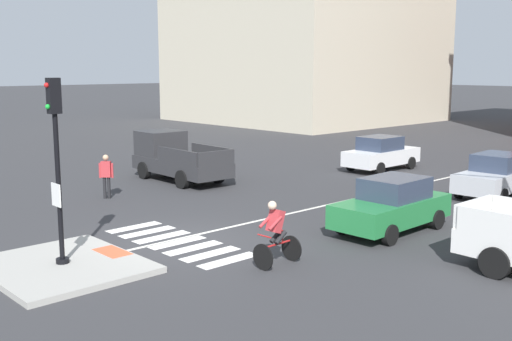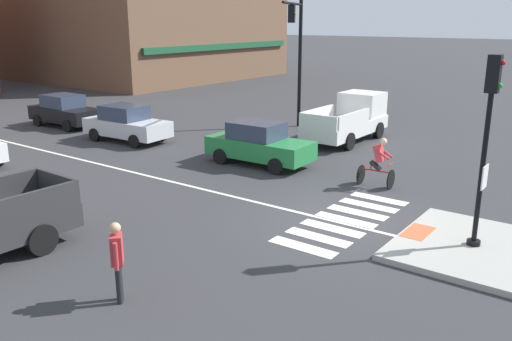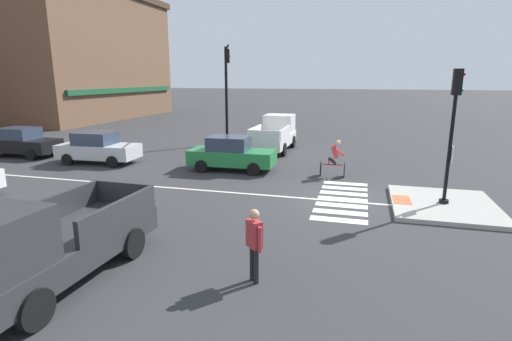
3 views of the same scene
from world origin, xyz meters
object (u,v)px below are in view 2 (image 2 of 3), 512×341
(signal_pole, at_px, (487,135))
(traffic_light_mast, at_px, (297,46))
(car_black_eastbound_distant, at_px, (65,111))
(pickup_truck_white_cross_right, at_px, (351,119))
(car_green_eastbound_mid, at_px, (259,144))
(pedestrian_at_curb_left, at_px, (117,256))
(car_silver_eastbound_far, at_px, (126,124))
(cyclist, at_px, (378,162))

(signal_pole, relative_size, traffic_light_mast, 0.71)
(car_black_eastbound_distant, height_order, pickup_truck_white_cross_right, pickup_truck_white_cross_right)
(car_green_eastbound_mid, xyz_separation_m, pedestrian_at_curb_left, (-10.07, -3.92, 0.17))
(car_green_eastbound_mid, height_order, pedestrian_at_curb_left, pedestrian_at_curb_left)
(car_silver_eastbound_far, relative_size, cyclist, 2.49)
(car_green_eastbound_mid, bearing_deg, car_silver_eastbound_far, 92.39)
(car_black_eastbound_distant, relative_size, car_green_eastbound_mid, 0.99)
(traffic_light_mast, relative_size, car_silver_eastbound_far, 1.51)
(car_black_eastbound_distant, xyz_separation_m, car_silver_eastbound_far, (-0.45, -5.32, 0.00))
(car_black_eastbound_distant, height_order, car_silver_eastbound_far, same)
(traffic_light_mast, bearing_deg, pickup_truck_white_cross_right, -100.49)
(car_green_eastbound_mid, bearing_deg, traffic_light_mast, 20.76)
(cyclist, relative_size, pedestrian_at_curb_left, 1.01)
(car_green_eastbound_mid, xyz_separation_m, pickup_truck_white_cross_right, (6.01, -0.84, 0.17))
(traffic_light_mast, bearing_deg, car_green_eastbound_mid, -159.24)
(car_green_eastbound_mid, relative_size, cyclist, 2.46)
(pickup_truck_white_cross_right, bearing_deg, car_silver_eastbound_far, 128.00)
(car_silver_eastbound_far, xyz_separation_m, cyclist, (0.29, -12.13, 0.06))
(signal_pole, distance_m, traffic_light_mast, 15.26)
(car_green_eastbound_mid, relative_size, car_silver_eastbound_far, 0.99)
(signal_pole, relative_size, car_black_eastbound_distant, 1.09)
(car_silver_eastbound_far, bearing_deg, pickup_truck_white_cross_right, -52.00)
(signal_pole, height_order, car_silver_eastbound_far, signal_pole)
(pickup_truck_white_cross_right, bearing_deg, traffic_light_mast, 79.51)
(traffic_light_mast, height_order, pedestrian_at_curb_left, traffic_light_mast)
(traffic_light_mast, xyz_separation_m, cyclist, (-6.65, -7.40, -3.25))
(traffic_light_mast, distance_m, pedestrian_at_curb_left, 18.18)
(car_black_eastbound_distant, height_order, car_green_eastbound_mid, same)
(signal_pole, height_order, traffic_light_mast, traffic_light_mast)
(signal_pole, distance_m, car_silver_eastbound_far, 16.57)
(car_silver_eastbound_far, bearing_deg, traffic_light_mast, -34.28)
(car_black_eastbound_distant, bearing_deg, car_silver_eastbound_far, -94.83)
(signal_pole, distance_m, cyclist, 5.62)
(car_black_eastbound_distant, height_order, pedestrian_at_curb_left, pedestrian_at_curb_left)
(pickup_truck_white_cross_right, bearing_deg, cyclist, -146.13)
(signal_pole, bearing_deg, traffic_light_mast, 48.64)
(car_silver_eastbound_far, height_order, pedestrian_at_curb_left, pedestrian_at_curb_left)
(pickup_truck_white_cross_right, distance_m, pedestrian_at_curb_left, 16.38)
(signal_pole, height_order, car_green_eastbound_mid, signal_pole)
(traffic_light_mast, height_order, car_silver_eastbound_far, traffic_light_mast)
(signal_pole, relative_size, cyclist, 2.68)
(car_silver_eastbound_far, height_order, pickup_truck_white_cross_right, pickup_truck_white_cross_right)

